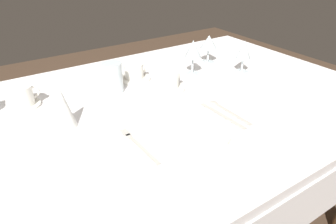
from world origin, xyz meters
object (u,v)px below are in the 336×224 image
at_px(dinner_knife, 223,116).
at_px(wine_glass_centre, 209,43).
at_px(napkin_folded, 62,107).
at_px(coffee_cup_left, 22,95).
at_px(wine_glass_right, 244,51).
at_px(coffee_cup_right, 169,80).
at_px(fork_outer, 138,144).
at_px(coffee_cup_far, 134,71).
at_px(drink_tumbler, 113,78).
at_px(dinner_plate, 189,131).
at_px(spoon_soup, 225,109).
at_px(wine_glass_far, 193,51).

distance_m(dinner_knife, wine_glass_centre, 0.54).
height_order(dinner_knife, napkin_folded, napkin_folded).
height_order(coffee_cup_left, wine_glass_right, wine_glass_right).
bearing_deg(coffee_cup_right, coffee_cup_left, 162.41).
bearing_deg(napkin_folded, fork_outer, -56.77).
relative_size(coffee_cup_far, drink_tumbler, 0.86).
relative_size(dinner_plate, coffee_cup_left, 2.47).
xyz_separation_m(spoon_soup, napkin_folded, (-0.51, 0.20, 0.07)).
height_order(coffee_cup_right, wine_glass_far, wine_glass_far).
bearing_deg(dinner_knife, fork_outer, 177.23).
bearing_deg(dinner_knife, coffee_cup_far, 102.47).
relative_size(wine_glass_right, napkin_folded, 1.01).
xyz_separation_m(spoon_soup, coffee_cup_far, (-0.14, 0.42, 0.04)).
height_order(wine_glass_centre, wine_glass_right, wine_glass_right).
bearing_deg(wine_glass_far, drink_tumbler, 175.84).
distance_m(coffee_cup_left, drink_tumbler, 0.33).
relative_size(coffee_cup_left, wine_glass_centre, 0.79).
bearing_deg(fork_outer, dinner_knife, -2.77).
bearing_deg(coffee_cup_left, dinner_knife, -39.58).
distance_m(dinner_plate, wine_glass_centre, 0.65).
bearing_deg(wine_glass_right, spoon_soup, -144.01).
xyz_separation_m(spoon_soup, wine_glass_centre, (0.26, 0.41, 0.10)).
bearing_deg(coffee_cup_far, dinner_plate, -97.06).
xyz_separation_m(dinner_knife, drink_tumbler, (-0.22, 0.39, 0.06)).
bearing_deg(spoon_soup, coffee_cup_right, 104.51).
distance_m(dinner_plate, napkin_folded, 0.41).
relative_size(coffee_cup_far, napkin_folded, 0.70).
height_order(spoon_soup, coffee_cup_far, coffee_cup_far).
bearing_deg(coffee_cup_left, coffee_cup_right, -17.59).
bearing_deg(coffee_cup_far, spoon_soup, -71.83).
xyz_separation_m(coffee_cup_left, coffee_cup_right, (0.52, -0.17, -0.00)).
bearing_deg(coffee_cup_right, drink_tumbler, 152.53).
relative_size(wine_glass_far, drink_tumbler, 1.31).
distance_m(coffee_cup_left, wine_glass_far, 0.71).
bearing_deg(napkin_folded, dinner_plate, -39.23).
distance_m(dinner_plate, dinner_knife, 0.16).
bearing_deg(napkin_folded, wine_glass_right, 1.44).
height_order(coffee_cup_left, wine_glass_far, wine_glass_far).
xyz_separation_m(dinner_knife, coffee_cup_far, (-0.10, 0.45, 0.04)).
relative_size(coffee_cup_far, wine_glass_far, 0.66).
relative_size(spoon_soup, wine_glass_centre, 1.52).
distance_m(spoon_soup, drink_tumbler, 0.45).
distance_m(coffee_cup_far, wine_glass_far, 0.27).
bearing_deg(coffee_cup_right, spoon_soup, -75.49).
distance_m(fork_outer, coffee_cup_left, 0.50).
bearing_deg(coffee_cup_far, dinner_knife, -77.53).
distance_m(coffee_cup_right, napkin_folded, 0.44).
distance_m(dinner_knife, coffee_cup_right, 0.29).
bearing_deg(drink_tumbler, wine_glass_far, -4.16).
bearing_deg(drink_tumbler, fork_outer, -104.78).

